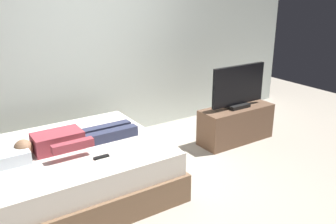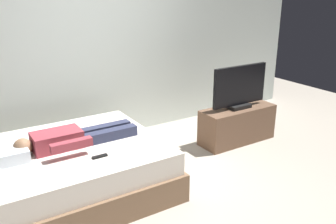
{
  "view_description": "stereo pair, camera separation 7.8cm",
  "coord_description": "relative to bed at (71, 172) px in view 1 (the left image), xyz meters",
  "views": [
    {
      "loc": [
        -1.83,
        -2.93,
        2.1
      ],
      "look_at": [
        0.39,
        0.44,
        0.69
      ],
      "focal_mm": 38.91,
      "sensor_mm": 36.0,
      "label": 1
    },
    {
      "loc": [
        -1.77,
        -2.98,
        2.1
      ],
      "look_at": [
        0.39,
        0.44,
        0.69
      ],
      "focal_mm": 38.91,
      "sensor_mm": 36.0,
      "label": 2
    }
  ],
  "objects": [
    {
      "name": "person",
      "position": [
        0.03,
        0.0,
        0.36
      ],
      "size": [
        1.26,
        0.46,
        0.18
      ],
      "color": "#993842",
      "rests_on": "bed"
    },
    {
      "name": "pillow",
      "position": [
        -0.64,
        0.0,
        0.34
      ],
      "size": [
        0.48,
        0.34,
        0.12
      ],
      "primitive_type": "cube",
      "color": "white",
      "rests_on": "bed"
    },
    {
      "name": "ground_plane",
      "position": [
        0.82,
        -0.44,
        -0.26
      ],
      "size": [
        10.0,
        10.0,
        0.0
      ],
      "primitive_type": "plane",
      "color": "#ADA393"
    },
    {
      "name": "bed",
      "position": [
        0.0,
        0.0,
        0.0
      ],
      "size": [
        1.92,
        1.61,
        0.54
      ],
      "color": "brown",
      "rests_on": "ground"
    },
    {
      "name": "tv_stand",
      "position": [
        2.42,
        0.09,
        -0.01
      ],
      "size": [
        1.1,
        0.4,
        0.5
      ],
      "primitive_type": "cube",
      "color": "brown",
      "rests_on": "ground"
    },
    {
      "name": "remote",
      "position": [
        0.18,
        -0.4,
        0.29
      ],
      "size": [
        0.15,
        0.04,
        0.02
      ],
      "primitive_type": "cube",
      "color": "black",
      "rests_on": "bed"
    },
    {
      "name": "back_wall",
      "position": [
        1.22,
        1.29,
        1.14
      ],
      "size": [
        6.4,
        0.1,
        2.8
      ],
      "primitive_type": "cube",
      "color": "silver",
      "rests_on": "ground"
    },
    {
      "name": "tv",
      "position": [
        2.42,
        0.09,
        0.52
      ],
      "size": [
        0.88,
        0.2,
        0.59
      ],
      "color": "black",
      "rests_on": "tv_stand"
    }
  ]
}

